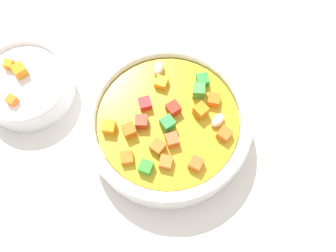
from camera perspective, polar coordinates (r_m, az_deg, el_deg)
ground_plane at (r=53.14cm, az=0.00°, el=-1.33°), size 140.00×140.00×2.00cm
soup_bowl_main at (r=49.48cm, az=0.01°, el=0.18°), size 21.30×21.30×6.24cm
spoon at (r=49.07cm, az=-6.97°, el=-18.05°), size 4.34×22.73×0.74cm
side_bowl_small at (r=56.14cm, az=-20.31°, el=5.85°), size 12.74×12.74×5.03cm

